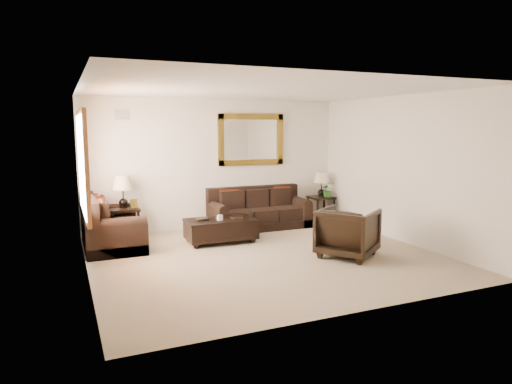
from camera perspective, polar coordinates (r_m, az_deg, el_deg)
name	(u,v)px	position (r m, az deg, el deg)	size (l,w,h in m)	color
room	(266,175)	(7.34, 1.21, 2.10)	(5.51, 5.01, 2.71)	gray
window	(83,164)	(7.57, -20.77, 3.28)	(0.07, 1.96, 1.66)	white
mirror	(251,140)	(9.88, -0.59, 6.56)	(1.50, 0.06, 1.10)	#432A0D
air_vent	(122,115)	(9.19, -16.45, 9.23)	(0.25, 0.02, 0.18)	#999999
sofa	(258,213)	(9.70, 0.29, -2.64)	(2.08, 0.90, 0.85)	black
loveseat	(109,228)	(8.50, -17.90, -4.36)	(0.98, 1.65, 0.93)	black
end_table_left	(123,198)	(8.99, -16.25, -0.72)	(0.55, 0.55, 1.21)	black
end_table_right	(321,189)	(10.47, 8.17, 0.39)	(0.51, 0.51, 1.11)	black
coffee_table	(221,228)	(8.47, -4.42, -4.49)	(1.30, 0.72, 0.55)	black
armchair	(348,230)	(7.66, 11.42, -4.68)	(0.86, 0.81, 0.89)	black
potted_plant	(328,191)	(10.46, 8.94, 0.10)	(0.29, 0.32, 0.25)	#23531C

